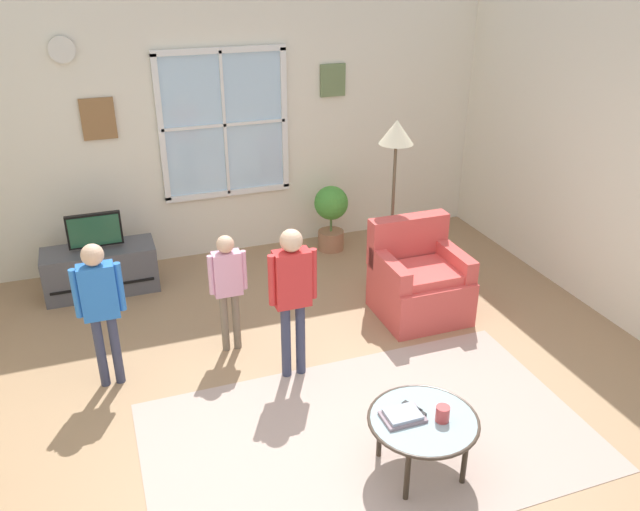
# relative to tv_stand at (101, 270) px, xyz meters

# --- Properties ---
(ground_plane) EXTENTS (6.53, 6.83, 0.02)m
(ground_plane) POSITION_rel_tv_stand_xyz_m (1.36, -2.59, -0.24)
(ground_plane) COLOR #9E7A56
(back_wall) EXTENTS (5.93, 0.17, 2.92)m
(back_wall) POSITION_rel_tv_stand_xyz_m (1.36, 0.58, 1.23)
(back_wall) COLOR silver
(back_wall) RESTS_ON ground_plane
(area_rug) EXTENTS (3.06, 1.83, 0.01)m
(area_rug) POSITION_rel_tv_stand_xyz_m (1.62, -2.85, -0.23)
(area_rug) COLOR tan
(area_rug) RESTS_ON ground_plane
(tv_stand) EXTENTS (1.06, 0.45, 0.46)m
(tv_stand) POSITION_rel_tv_stand_xyz_m (0.00, 0.00, 0.00)
(tv_stand) COLOR #4C4C51
(tv_stand) RESTS_ON ground_plane
(television) EXTENTS (0.51, 0.08, 0.36)m
(television) POSITION_rel_tv_stand_xyz_m (0.00, -0.00, 0.42)
(television) COLOR #4C4C4C
(television) RESTS_ON tv_stand
(armchair) EXTENTS (0.76, 0.74, 0.87)m
(armchair) POSITION_rel_tv_stand_xyz_m (2.72, -1.44, 0.10)
(armchair) COLOR #D14C47
(armchair) RESTS_ON ground_plane
(coffee_table) EXTENTS (0.71, 0.71, 0.41)m
(coffee_table) POSITION_rel_tv_stand_xyz_m (1.81, -3.24, 0.15)
(coffee_table) COLOR #99B2B7
(coffee_table) RESTS_ON ground_plane
(book_stack) EXTENTS (0.26, 0.19, 0.04)m
(book_stack) POSITION_rel_tv_stand_xyz_m (1.69, -3.19, 0.20)
(book_stack) COLOR gray
(book_stack) RESTS_ON coffee_table
(cup) EXTENTS (0.09, 0.09, 0.10)m
(cup) POSITION_rel_tv_stand_xyz_m (1.91, -3.29, 0.23)
(cup) COLOR #BF3F3F
(cup) RESTS_ON coffee_table
(remote_near_books) EXTENTS (0.10, 0.14, 0.02)m
(remote_near_books) POSITION_rel_tv_stand_xyz_m (1.78, -3.13, 0.19)
(remote_near_books) COLOR black
(remote_near_books) RESTS_ON coffee_table
(remote_near_cup) EXTENTS (0.09, 0.14, 0.02)m
(remote_near_cup) POSITION_rel_tv_stand_xyz_m (1.79, -3.17, 0.19)
(remote_near_cup) COLOR black
(remote_near_cup) RESTS_ON coffee_table
(person_pink_shirt) EXTENTS (0.31, 0.14, 1.04)m
(person_pink_shirt) POSITION_rel_tv_stand_xyz_m (0.97, -1.44, 0.43)
(person_pink_shirt) COLOR #726656
(person_pink_shirt) RESTS_ON ground_plane
(person_blue_shirt) EXTENTS (0.36, 0.16, 1.19)m
(person_blue_shirt) POSITION_rel_tv_stand_xyz_m (-0.02, -1.60, 0.52)
(person_blue_shirt) COLOR #333851
(person_blue_shirt) RESTS_ON ground_plane
(person_red_shirt) EXTENTS (0.38, 0.17, 1.25)m
(person_red_shirt) POSITION_rel_tv_stand_xyz_m (1.35, -1.96, 0.56)
(person_red_shirt) COLOR #333851
(person_red_shirt) RESTS_ON ground_plane
(potted_plant_by_window) EXTENTS (0.37, 0.37, 0.74)m
(potted_plant_by_window) POSITION_rel_tv_stand_xyz_m (2.47, 0.16, 0.21)
(potted_plant_by_window) COLOR #9E6B4C
(potted_plant_by_window) RESTS_ON ground_plane
(floor_lamp) EXTENTS (0.32, 0.32, 1.69)m
(floor_lamp) POSITION_rel_tv_stand_xyz_m (2.71, -0.87, 1.18)
(floor_lamp) COLOR black
(floor_lamp) RESTS_ON ground_plane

